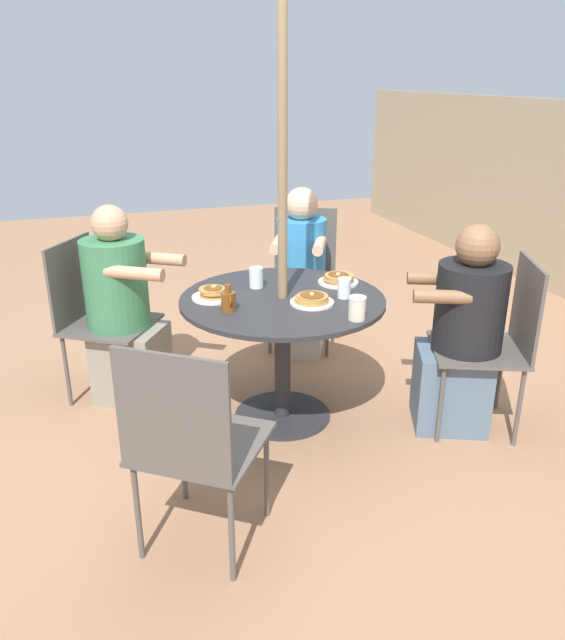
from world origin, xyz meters
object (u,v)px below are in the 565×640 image
diner_east (301,278)px  drinking_glass_b (344,288)px  patio_table (282,322)px  pancake_plate_b (213,294)px  patio_chair_north (498,336)px  patio_chair_east (303,268)px  patio_chair_west (191,438)px  coffee_cup (357,308)px  pancake_plate_a (312,300)px  drinking_glass_a (256,278)px  pancake_plate_c (339,279)px  diner_north (461,339)px  syrup_bottle (228,301)px  diner_south (123,314)px  patio_chair_south (94,310)px

diner_east → drinking_glass_b: (0.97, -0.11, 0.25)m
patio_table → pancake_plate_b: pancake_plate_b is taller
patio_chair_north → diner_east: size_ratio=0.83×
patio_chair_east → patio_chair_west: same height
diner_east → coffee_cup: size_ratio=9.78×
patio_chair_north → pancake_plate_b: 1.53m
pancake_plate_a → drinking_glass_a: 0.40m
pancake_plate_b → pancake_plate_c: 0.73m
diner_north → drinking_glass_a: bearing=82.0°
patio_chair_north → pancake_plate_c: bearing=72.5°
patio_chair_north → drinking_glass_b: (-0.35, -0.74, 0.24)m
diner_east → pancake_plate_c: size_ratio=4.97×
patio_chair_east → syrup_bottle: size_ratio=6.88×
diner_south → patio_chair_west: bearing=38.1°
pancake_plate_c → coffee_cup: size_ratio=1.97×
pancake_plate_b → drinking_glass_b: bearing=72.8°
drinking_glass_b → pancake_plate_a: bearing=-79.9°
diner_east → drinking_glass_b: size_ratio=10.70×
patio_chair_north → drinking_glass_b: size_ratio=8.91×
patio_chair_north → diner_north: 0.19m
pancake_plate_c → syrup_bottle: syrup_bottle is taller
drinking_glass_a → diner_south: bearing=-113.8°
syrup_bottle → coffee_cup: (0.31, 0.56, 0.01)m
pancake_plate_c → patio_chair_west: bearing=-45.0°
diner_north → pancake_plate_c: 0.75m
syrup_bottle → drinking_glass_a: size_ratio=1.21×
pancake_plate_a → drinking_glass_a: drinking_glass_a is taller
patio_chair_south → diner_east: bearing=133.0°
patio_table → patio_chair_east: (-1.03, 0.50, -0.04)m
patio_chair_north → pancake_plate_a: size_ratio=4.13×
diner_north → pancake_plate_a: (-0.24, -0.77, 0.23)m
pancake_plate_a → coffee_cup: size_ratio=1.97×
diner_south → patio_chair_west: diner_south is taller
patio_table → pancake_plate_a: size_ratio=4.79×
patio_chair_west → pancake_plate_b: (-1.03, 0.32, 0.21)m
diner_north → patio_chair_east: size_ratio=1.20×
patio_chair_west → syrup_bottle: bearing=102.8°
patio_chair_north → pancake_plate_b: (-0.55, -1.41, 0.21)m
patio_table → patio_chair_west: 1.15m
diner_east → drinking_glass_a: 0.87m
syrup_bottle → pancake_plate_b: bearing=-170.8°
patio_chair_south → pancake_plate_a: patio_chair_south is taller
pancake_plate_b → drinking_glass_b: drinking_glass_b is taller
pancake_plate_b → syrup_bottle: bearing=9.2°
pancake_plate_c → diner_south: bearing=-108.4°
patio_table → patio_chair_west: size_ratio=1.16×
drinking_glass_b → patio_chair_south: bearing=-119.8°
patio_chair_west → drinking_glass_b: patio_chair_west is taller
diner_north → diner_south: bearing=84.9°
patio_chair_west → pancake_plate_c: 1.51m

